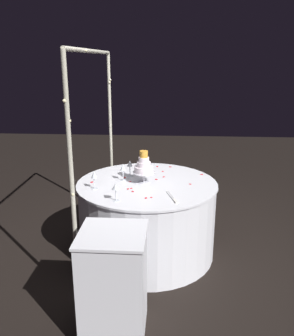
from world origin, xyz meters
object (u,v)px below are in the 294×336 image
(tiered_cake, at_px, (144,166))
(cake_knife, at_px, (172,198))
(side_table, at_px, (114,283))
(wine_glass_0, at_px, (123,168))
(main_table, at_px, (147,218))
(decorative_arch, at_px, (95,128))
(wine_glass_3, at_px, (130,165))
(wine_glass_2, at_px, (94,176))
(wine_glass_1, at_px, (116,187))

(tiered_cake, bearing_deg, cake_knife, -144.86)
(side_table, xyz_separation_m, wine_glass_0, (1.20, 0.08, 0.50))
(side_table, distance_m, cake_knife, 0.94)
(main_table, xyz_separation_m, side_table, (-1.14, 0.17, 0.02))
(decorative_arch, xyz_separation_m, wine_glass_0, (0.05, -0.26, -0.42))
(main_table, distance_m, wine_glass_0, 0.58)
(side_table, height_order, wine_glass_3, wine_glass_3)
(wine_glass_2, bearing_deg, decorative_arch, 5.22)
(wine_glass_0, relative_size, wine_glass_2, 1.01)
(tiered_cake, height_order, wine_glass_0, tiered_cake)
(main_table, relative_size, wine_glass_2, 8.05)
(wine_glass_3, bearing_deg, cake_knife, -142.67)
(tiered_cake, xyz_separation_m, cake_knife, (-0.40, -0.28, -0.16))
(side_table, distance_m, wine_glass_3, 1.42)
(decorative_arch, bearing_deg, tiered_cake, -88.77)
(wine_glass_0, bearing_deg, tiered_cake, -101.34)
(wine_glass_3, xyz_separation_m, cake_knife, (-0.58, -0.44, -0.12))
(tiered_cake, xyz_separation_m, wine_glass_3, (0.18, 0.16, -0.04))
(side_table, bearing_deg, wine_glass_0, 3.91)
(main_table, xyz_separation_m, wine_glass_3, (0.19, 0.19, 0.52))
(side_table, xyz_separation_m, tiered_cake, (1.15, -0.13, 0.54))
(wine_glass_2, bearing_deg, cake_knife, -104.20)
(main_table, height_order, wine_glass_0, wine_glass_0)
(wine_glass_3, bearing_deg, wine_glass_0, 157.51)
(main_table, height_order, cake_knife, cake_knife)
(main_table, bearing_deg, side_table, 171.74)
(side_table, relative_size, wine_glass_2, 4.65)
(main_table, height_order, side_table, side_table)
(side_table, relative_size, wine_glass_0, 4.60)
(tiered_cake, bearing_deg, main_table, -105.63)
(wine_glass_1, relative_size, wine_glass_2, 0.92)
(wine_glass_0, relative_size, cake_knife, 0.61)
(main_table, distance_m, tiered_cake, 0.56)
(tiered_cake, xyz_separation_m, wine_glass_0, (0.04, 0.22, -0.04))
(main_table, bearing_deg, decorative_arch, 90.12)
(wine_glass_0, distance_m, cake_knife, 0.68)
(main_table, relative_size, wine_glass_3, 8.33)
(tiered_cake, relative_size, wine_glass_0, 1.84)
(wine_glass_3, bearing_deg, side_table, -178.89)
(decorative_arch, xyz_separation_m, side_table, (-1.14, -0.34, -0.92))
(main_table, height_order, tiered_cake, tiered_cake)
(decorative_arch, distance_m, cake_knife, 1.01)
(side_table, height_order, wine_glass_2, wine_glass_2)
(wine_glass_0, distance_m, wine_glass_1, 0.55)
(main_table, xyz_separation_m, wine_glass_0, (0.05, 0.25, 0.52))
(decorative_arch, distance_m, wine_glass_0, 0.49)
(tiered_cake, bearing_deg, wine_glass_0, 78.66)
(decorative_arch, distance_m, tiered_cake, 0.61)
(wine_glass_1, bearing_deg, wine_glass_2, 41.14)
(tiered_cake, distance_m, cake_knife, 0.52)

